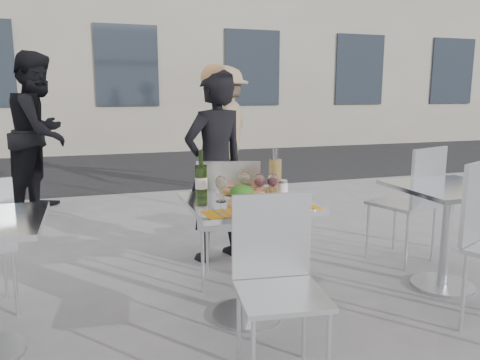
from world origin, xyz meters
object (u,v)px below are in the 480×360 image
object	(u,v)px
carafe	(275,175)
wineglass_red_a	(260,181)
pedestrian_b	(226,129)
wineglass_red_b	(272,181)
pizza_far	(243,191)
pedestrian_a	(40,132)
napkin_left	(222,213)
pizza_near	(257,203)
wine_bottle	(201,179)
woman_diner	(215,167)
sugar_shaker	(282,189)
main_table	(248,234)
chair_near	(277,271)
wineglass_white_a	(221,183)
wineglass_white_b	(244,179)
salad_plate	(242,193)
chair_far	(229,213)
napkin_right	(301,207)
side_chair_rfar	(414,195)
side_table_right	(448,215)

from	to	relation	value
carafe	wineglass_red_a	xyz separation A→B (m)	(-0.16, -0.13, -0.01)
pedestrian_b	wineglass_red_b	distance (m)	3.87
pizza_far	pedestrian_a	bearing A→B (deg)	115.24
wineglass_red_a	napkin_left	xyz separation A→B (m)	(-0.32, -0.28, -0.11)
pizza_near	wineglass_red_a	size ratio (longest dim) A/B	2.21
wine_bottle	woman_diner	bearing A→B (deg)	70.13
pizza_far	sugar_shaker	xyz separation A→B (m)	(0.20, -0.19, 0.04)
pedestrian_b	sugar_shaker	xyz separation A→B (m)	(-0.72, -3.77, -0.08)
main_table	wine_bottle	world-z (taller)	wine_bottle
chair_near	wineglass_white_a	distance (m)	0.71
pizza_far	wineglass_white_b	size ratio (longest dim) A/B	2.27
wineglass_red_b	napkin_left	size ratio (longest dim) A/B	0.79
salad_plate	carafe	xyz separation A→B (m)	(0.25, 0.08, 0.08)
main_table	woman_diner	world-z (taller)	woman_diner
woman_diner	pizza_near	world-z (taller)	woman_diner
chair_far	pizza_far	distance (m)	0.32
napkin_right	sugar_shaker	bearing A→B (deg)	81.25
chair_far	side_chair_rfar	bearing A→B (deg)	-160.00
wine_bottle	sugar_shaker	bearing A→B (deg)	-17.01
side_chair_rfar	carafe	distance (m)	1.43
side_chair_rfar	napkin_left	xyz separation A→B (m)	(-1.83, -0.75, 0.18)
wineglass_white_a	main_table	bearing A→B (deg)	-10.96
pizza_far	wine_bottle	size ratio (longest dim) A/B	1.21
woman_diner	main_table	bearing A→B (deg)	64.70
side_chair_rfar	pedestrian_a	size ratio (longest dim) A/B	0.52
side_chair_rfar	wineglass_red_b	distance (m)	1.53
napkin_left	sugar_shaker	bearing A→B (deg)	26.06
pizza_near	wineglass_white_b	world-z (taller)	wineglass_white_b
pedestrian_a	woman_diner	bearing A→B (deg)	-124.98
wineglass_red_a	pizza_far	bearing A→B (deg)	101.70
wineglass_white_b	wineglass_red_a	xyz separation A→B (m)	(0.06, -0.11, 0.00)
chair_near	salad_plate	distance (m)	0.71
side_table_right	side_chair_rfar	world-z (taller)	side_chair_rfar
woman_diner	pedestrian_a	distance (m)	2.74
side_table_right	salad_plate	world-z (taller)	salad_plate
chair_near	side_chair_rfar	xyz separation A→B (m)	(1.64, 1.09, 0.04)
main_table	wineglass_red_b	xyz separation A→B (m)	(0.16, 0.01, 0.32)
carafe	wineglass_white_a	bearing A→B (deg)	-162.95
pedestrian_b	napkin_right	size ratio (longest dim) A/B	8.65
main_table	napkin_right	bearing A→B (deg)	-46.15
pizza_far	wineglass_white_a	distance (m)	0.29
wineglass_white_b	napkin_left	distance (m)	0.48
woman_diner	salad_plate	xyz separation A→B (m)	(-0.10, -1.03, 0.00)
pedestrian_a	chair_near	bearing A→B (deg)	-139.61
wineglass_red_a	napkin_right	world-z (taller)	wineglass_red_a
wineglass_white_a	napkin_left	distance (m)	0.32
chair_near	napkin_left	bearing A→B (deg)	125.83
wineglass_red_b	chair_near	bearing A→B (deg)	-109.47
pedestrian_b	sugar_shaker	distance (m)	3.84
pedestrian_b	chair_far	bearing A→B (deg)	18.85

